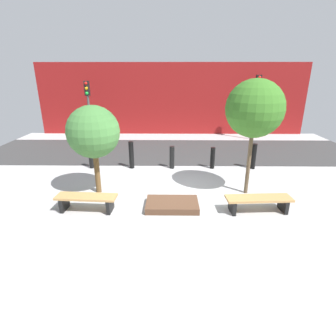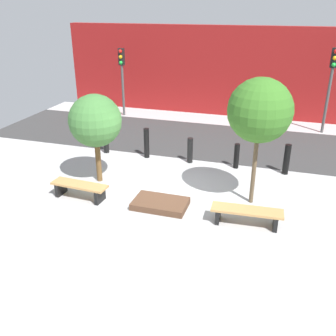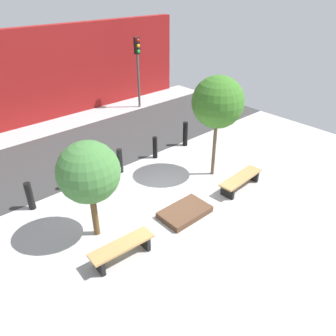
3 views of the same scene
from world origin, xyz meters
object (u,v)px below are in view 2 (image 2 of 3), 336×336
Objects in this scene: bench_left at (80,188)px; bollard_left at (147,143)px; tree_behind_left_bench at (95,121)px; bollard_far_right at (287,159)px; planter_bed at (160,204)px; bollard_right at (237,156)px; bollard_far_left at (106,141)px; bollard_center at (190,150)px; tree_behind_right_bench at (260,111)px; traffic_light_mid_west at (332,75)px; bench_right at (247,213)px; traffic_light_west at (122,70)px.

bollard_left is at bearing 81.48° from bench_left.
bollard_far_right is at bearing 22.21° from tree_behind_left_bench.
planter_bed is (2.36, 0.20, -0.23)m from bench_left.
tree_behind_left_bench is 4.82m from bollard_right.
bollard_far_left reaches higher than bollard_right.
bollard_center is at bearing 180.00° from bollard_far_right.
bollard_center is at bearing 0.00° from bollard_left.
bollard_left is 3.23m from bollard_right.
bollard_far_right is at bearing 69.07° from tree_behind_right_bench.
traffic_light_mid_west reaches higher than bollard_left.
tree_behind_right_bench reaches higher than bench_right.
planter_bed is at bearing -134.39° from bollard_far_right.
bench_right is at bearing -90.00° from tree_behind_right_bench.
bollard_far_left is at bearing 110.93° from tree_behind_left_bench.
bollard_center reaches higher than planter_bed.
tree_behind_left_bench is at bearing 162.06° from bench_right.
traffic_light_mid_west is (4.66, 4.95, 1.99)m from bollard_center.
bench_left is 1.87× the size of bollard_far_left.
bench_left is at bearing 176.54° from bench_right.
bench_left is 1.14× the size of planter_bed.
planter_bed is at bearing -119.47° from traffic_light_mid_west.
bollard_far_right is at bearing 0.00° from bollard_far_left.
bollard_right is at bearing 0.00° from bollard_far_left.
bench_left is 5.39m from tree_behind_right_bench.
bollard_left is at bearing 0.00° from bollard_far_left.
bench_right is 6.59m from bollard_far_left.
bollard_far_right is at bearing 0.00° from bollard_center.
bench_right is 0.56× the size of traffic_light_west.
bollard_right is at bearing 0.00° from bollard_left.
bench_left is 11.18m from traffic_light_mid_west.
bollard_left is 1.27× the size of bollard_right.
bollard_left is 0.31× the size of traffic_light_mid_west.
bench_left reaches higher than planter_bed.
bollard_far_left is at bearing 134.39° from planter_bed.
traffic_light_west reaches higher than bench_left.
tree_behind_right_bench is 6.42m from bollard_far_left.
bollard_far_left is 4.84m from bollard_right.
bollard_far_right is 0.29× the size of traffic_light_mid_west.
bench_right is 1.78× the size of bollard_far_right.
bollard_far_left is at bearing -147.90° from traffic_light_mid_west.
bollard_left is at bearing 150.13° from tree_behind_right_bench.
bollard_center is (-2.36, 2.28, -2.19)m from tree_behind_right_bench.
tree_behind_right_bench reaches higher than bollard_left.
bollard_center is at bearing -133.28° from traffic_light_mid_west.
bollard_far_left is at bearing 180.00° from bollard_center.
traffic_light_west reaches higher than bollard_far_right.
tree_behind_right_bench is at bearing 86.54° from bench_right.
bench_right is 2.10× the size of bollard_right.
tree_behind_right_bench is (4.71, 1.22, 2.32)m from bench_left.
tree_behind_left_bench is 3.20× the size of bollard_right.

